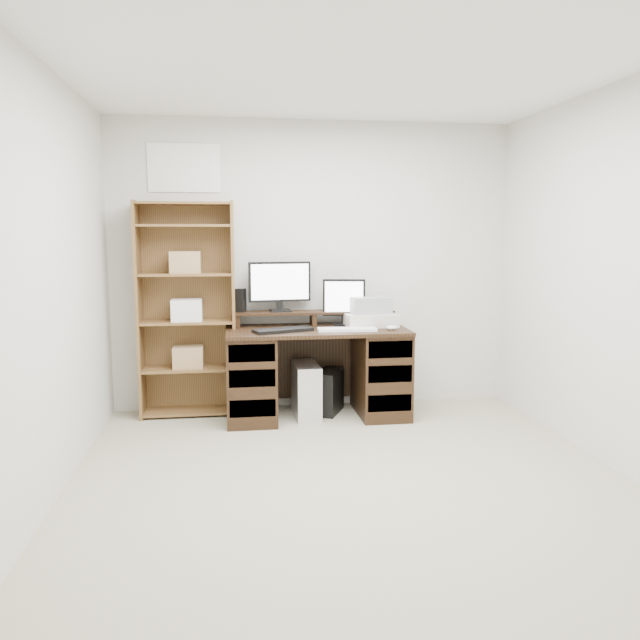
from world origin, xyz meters
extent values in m
cube|color=#AAA287|center=(0.00, 0.00, -0.01)|extent=(3.50, 4.00, 0.02)
cube|color=white|center=(0.00, 0.00, 2.51)|extent=(3.50, 4.00, 0.02)
cube|color=silver|center=(0.00, 2.01, 1.25)|extent=(3.50, 0.02, 2.50)
cube|color=silver|center=(0.00, -2.01, 1.25)|extent=(3.50, 0.02, 2.50)
cube|color=silver|center=(-1.76, 0.00, 1.25)|extent=(0.02, 4.00, 2.50)
cube|color=white|center=(-1.09, 1.99, 2.08)|extent=(0.60, 0.01, 0.40)
cube|color=black|center=(-0.02, 1.63, 0.73)|extent=(1.50, 0.70, 0.03)
cube|color=black|center=(-0.57, 1.63, 0.36)|extent=(0.40, 0.66, 0.72)
cube|color=black|center=(0.53, 1.63, 0.36)|extent=(0.40, 0.66, 0.72)
cube|color=black|center=(-0.02, 1.96, 0.40)|extent=(1.48, 0.02, 0.65)
cube|color=black|center=(-0.57, 1.30, 0.18)|extent=(0.36, 0.01, 0.14)
cube|color=black|center=(-0.57, 1.30, 0.42)|extent=(0.36, 0.01, 0.14)
cube|color=black|center=(-0.57, 1.30, 0.62)|extent=(0.36, 0.01, 0.14)
cube|color=black|center=(0.53, 1.30, 0.18)|extent=(0.36, 0.01, 0.14)
cube|color=black|center=(0.53, 1.30, 0.42)|extent=(0.36, 0.01, 0.14)
cube|color=black|center=(0.53, 1.30, 0.62)|extent=(0.36, 0.01, 0.14)
cube|color=black|center=(-0.67, 1.85, 0.80)|extent=(0.04, 0.20, 0.10)
cube|color=black|center=(-0.02, 1.85, 0.80)|extent=(0.04, 0.20, 0.10)
cube|color=black|center=(0.63, 1.85, 0.80)|extent=(0.04, 0.20, 0.10)
cube|color=black|center=(-0.02, 1.85, 0.86)|extent=(1.40, 0.22, 0.02)
cube|color=black|center=(-0.31, 1.86, 0.88)|extent=(0.19, 0.16, 0.02)
cube|color=black|center=(-0.31, 1.88, 0.93)|extent=(0.05, 0.04, 0.10)
cube|color=black|center=(-0.31, 1.88, 1.13)|extent=(0.54, 0.10, 0.34)
cube|color=white|center=(-0.31, 1.86, 1.13)|extent=(0.49, 0.07, 0.30)
cube|color=black|center=(0.23, 1.77, 0.76)|extent=(0.19, 0.16, 0.02)
cube|color=black|center=(0.24, 1.79, 0.81)|extent=(0.05, 0.04, 0.10)
cube|color=black|center=(0.24, 1.79, 0.99)|extent=(0.36, 0.10, 0.32)
cube|color=white|center=(0.23, 1.77, 0.99)|extent=(0.32, 0.06, 0.28)
cube|color=black|center=(-0.65, 1.89, 0.97)|extent=(0.10, 0.10, 0.20)
cube|color=black|center=(-0.31, 1.50, 0.76)|extent=(0.51, 0.31, 0.03)
cube|color=white|center=(0.21, 1.48, 0.76)|extent=(0.49, 0.17, 0.02)
ellipsoid|color=white|center=(0.58, 1.47, 0.77)|extent=(0.11, 0.09, 0.04)
cube|color=beige|center=(0.45, 1.72, 0.80)|extent=(0.45, 0.35, 0.11)
cube|color=#8F9599|center=(0.45, 1.72, 0.93)|extent=(0.35, 0.26, 0.14)
cube|color=silver|center=(-0.11, 1.64, 0.23)|extent=(0.22, 0.46, 0.45)
cube|color=black|center=(0.10, 1.72, 0.19)|extent=(0.30, 0.40, 0.37)
cube|color=#19FF33|center=(0.03, 1.55, 0.26)|extent=(0.01, 0.01, 0.01)
cube|color=brown|center=(-1.48, 1.83, 0.90)|extent=(0.02, 0.30, 1.80)
cube|color=brown|center=(-0.70, 1.83, 0.90)|extent=(0.02, 0.30, 1.80)
cube|color=brown|center=(-1.09, 1.97, 0.90)|extent=(0.80, 0.01, 1.80)
cube|color=brown|center=(-1.09, 1.83, 0.03)|extent=(0.75, 0.28, 0.02)
cube|color=brown|center=(-1.09, 1.83, 0.40)|extent=(0.75, 0.28, 0.02)
cube|color=brown|center=(-1.09, 1.83, 0.80)|extent=(0.75, 0.28, 0.02)
cube|color=brown|center=(-1.09, 1.83, 1.20)|extent=(0.75, 0.28, 0.02)
cube|color=brown|center=(-1.09, 1.83, 1.60)|extent=(0.75, 0.28, 0.02)
cube|color=brown|center=(-1.09, 1.83, 1.78)|extent=(0.75, 0.28, 0.02)
cube|color=#A07F54|center=(-1.09, 1.83, 0.50)|extent=(0.25, 0.20, 0.18)
cube|color=white|center=(-1.09, 1.83, 0.90)|extent=(0.25, 0.20, 0.18)
cube|color=#A07F54|center=(-1.09, 1.83, 1.30)|extent=(0.25, 0.20, 0.18)
camera|label=1|loc=(-0.71, -3.45, 1.54)|focal=35.00mm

